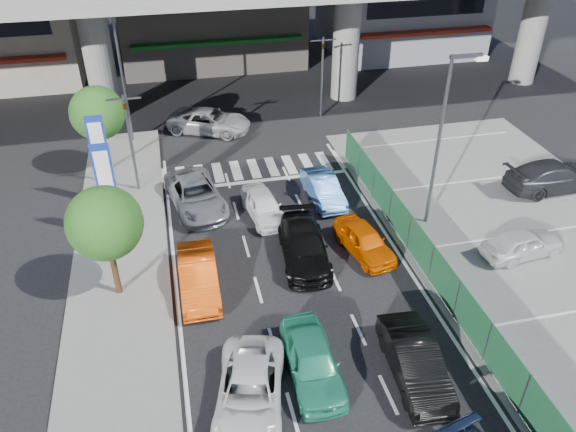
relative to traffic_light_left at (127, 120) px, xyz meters
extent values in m
plane|color=black|center=(6.20, -12.00, -3.94)|extent=(120.00, 120.00, 0.00)
cube|color=slate|center=(17.20, -10.00, -3.91)|extent=(12.00, 28.00, 0.06)
cube|color=slate|center=(-0.80, -8.00, -3.88)|extent=(4.00, 30.00, 0.12)
cylinder|color=slate|center=(-1.80, 10.00, 0.06)|extent=(1.80, 1.80, 8.00)
cylinder|color=slate|center=(14.20, 10.00, 0.06)|extent=(1.80, 1.80, 8.00)
cylinder|color=slate|center=(28.20, 10.00, 0.06)|extent=(1.80, 1.80, 8.00)
cube|color=#156B1E|center=(6.20, 15.90, -1.14)|extent=(12.60, 1.60, 0.25)
cube|color=#B12715|center=(22.20, 14.90, -1.14)|extent=(10.80, 1.60, 0.25)
cylinder|color=#595B60|center=(0.00, 0.00, -1.34)|extent=(0.14, 0.14, 5.20)
cube|color=#595B60|center=(0.00, 0.00, 1.06)|extent=(1.60, 0.08, 0.08)
imported|color=black|center=(0.00, 0.00, 0.76)|extent=(0.26, 1.24, 0.50)
cylinder|color=#595B60|center=(11.70, 7.00, -1.34)|extent=(0.14, 0.14, 5.20)
cube|color=#595B60|center=(11.70, 7.00, 1.06)|extent=(1.60, 0.08, 0.08)
imported|color=black|center=(11.70, 7.00, 0.76)|extent=(0.26, 1.24, 0.50)
cylinder|color=#595B60|center=(13.20, -6.00, 0.06)|extent=(0.16, 0.16, 8.00)
cube|color=#595B60|center=(13.80, -6.00, 3.96)|extent=(1.40, 0.15, 0.15)
cube|color=silver|center=(14.50, -6.00, 3.81)|extent=(0.50, 0.22, 0.18)
cylinder|color=#595B60|center=(-0.30, 6.00, 0.06)|extent=(0.16, 0.16, 8.00)
cube|color=#595B60|center=(0.30, 6.00, 3.96)|extent=(1.40, 0.15, 0.15)
cube|color=silver|center=(1.00, 6.00, 3.81)|extent=(0.50, 0.22, 0.18)
cylinder|color=#595B60|center=(-1.00, -4.00, -2.84)|extent=(0.10, 0.10, 2.20)
cube|color=navy|center=(-1.00, -4.00, -0.74)|extent=(0.80, 0.12, 3.00)
cube|color=white|center=(-1.00, -4.07, -0.74)|extent=(0.60, 0.02, 2.40)
cylinder|color=#595B60|center=(-1.40, -1.00, -2.84)|extent=(0.10, 0.10, 2.20)
cube|color=navy|center=(-1.40, -1.00, -0.74)|extent=(0.80, 0.12, 3.00)
cube|color=white|center=(-1.40, -1.07, -0.74)|extent=(0.60, 0.02, 2.40)
cylinder|color=#382314|center=(-0.80, -8.00, -2.74)|extent=(0.24, 0.24, 2.40)
sphere|color=#164814|center=(-0.80, -8.00, -0.54)|extent=(2.80, 2.80, 2.80)
cylinder|color=#382314|center=(-1.60, 2.50, -2.74)|extent=(0.24, 0.24, 2.40)
sphere|color=#164814|center=(-1.60, 2.50, -0.54)|extent=(2.80, 2.80, 2.80)
imported|color=white|center=(3.37, -14.38, -3.31)|extent=(3.08, 4.85, 1.25)
imported|color=#2B9976|center=(5.58, -13.66, -3.25)|extent=(1.64, 4.05, 1.38)
imported|color=black|center=(8.88, -14.46, -3.25)|extent=(1.73, 4.27, 1.38)
imported|color=#E44B09|center=(2.32, -8.45, -3.25)|extent=(1.51, 4.20, 1.38)
imported|color=black|center=(6.89, -7.42, -3.26)|extent=(2.33, 4.82, 1.35)
imported|color=#DA5300|center=(9.56, -7.57, -3.31)|extent=(2.18, 3.87, 1.24)
imported|color=#989BA0|center=(2.78, -2.25, -3.25)|extent=(3.09, 5.28, 1.38)
imported|color=white|center=(5.83, -3.82, -3.31)|extent=(1.95, 3.82, 1.25)
imported|color=#4577BF|center=(9.02, -2.94, -3.31)|extent=(1.54, 3.87, 1.25)
imported|color=#AEB0B6|center=(4.37, 6.34, -3.23)|extent=(5.56, 4.23, 1.40)
imported|color=silver|center=(16.08, -9.34, -3.26)|extent=(3.79, 1.88, 1.24)
imported|color=#28292C|center=(20.76, -4.64, -3.13)|extent=(5.26, 2.36, 1.50)
cone|color=red|center=(12.14, -9.04, -3.53)|extent=(0.37, 0.37, 0.69)
camera|label=1|loc=(1.94, -25.94, 10.97)|focal=35.00mm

